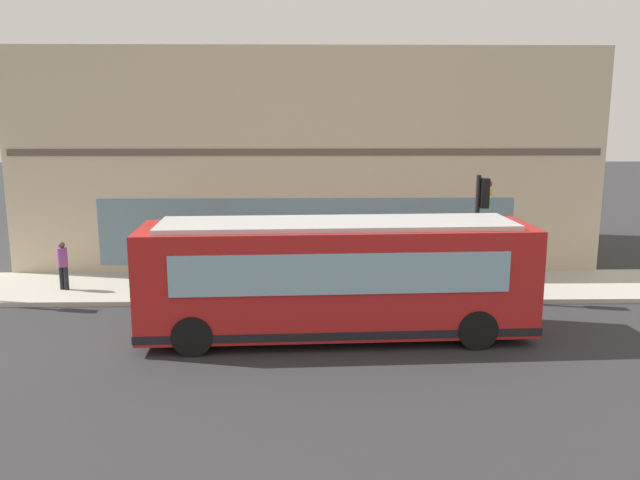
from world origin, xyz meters
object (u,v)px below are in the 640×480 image
traffic_light_near_corner (481,213)px  fire_hydrant (513,281)px  pedestrian_near_building_entrance (63,262)px  city_bus_nearside (336,279)px  pedestrian_near_hydrant (204,254)px  pedestrian_by_light_pole (183,249)px

traffic_light_near_corner → fire_hydrant: 2.65m
fire_hydrant → pedestrian_near_building_entrance: (0.61, 14.41, 0.54)m
traffic_light_near_corner → pedestrian_near_building_entrance: 13.31m
city_bus_nearside → pedestrian_near_hydrant: city_bus_nearside is taller
pedestrian_by_light_pole → pedestrian_near_hydrant: 1.07m
city_bus_nearside → fire_hydrant: 6.91m
pedestrian_near_hydrant → pedestrian_near_building_entrance: pedestrian_near_hydrant is taller
city_bus_nearside → pedestrian_near_building_entrance: bearing=64.0°
fire_hydrant → pedestrian_by_light_pole: (2.18, 10.85, 0.64)m
pedestrian_by_light_pole → pedestrian_near_building_entrance: size_ratio=1.10×
city_bus_nearside → traffic_light_near_corner: size_ratio=2.68×
city_bus_nearside → fire_hydrant: (3.60, -5.81, -1.04)m
city_bus_nearside → pedestrian_by_light_pole: (5.78, 5.05, -0.40)m
traffic_light_near_corner → fire_hydrant: bearing=-68.5°
pedestrian_by_light_pole → pedestrian_near_building_entrance: 3.89m
traffic_light_near_corner → pedestrian_near_hydrant: 9.14m
traffic_light_near_corner → fire_hydrant: (0.49, -1.25, -2.28)m
traffic_light_near_corner → pedestrian_near_hydrant: traffic_light_near_corner is taller
pedestrian_near_building_entrance → traffic_light_near_corner: bearing=-94.8°
pedestrian_by_light_pole → pedestrian_near_hydrant: (-0.66, -0.84, -0.03)m
city_bus_nearside → pedestrian_near_building_entrance: city_bus_nearside is taller
pedestrian_by_light_pole → pedestrian_near_hydrant: pedestrian_by_light_pole is taller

